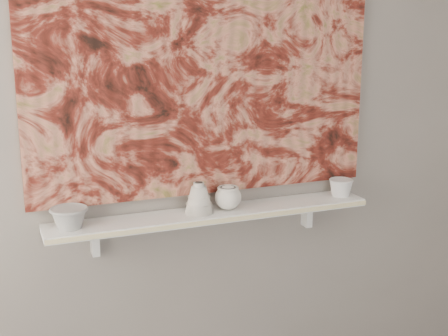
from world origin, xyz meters
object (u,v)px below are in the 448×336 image
bell_vessel (199,197)px  bowl_white (341,187)px  shelf (213,214)px  bowl_grey (69,217)px  painting (205,64)px  cup_cream (228,197)px

bell_vessel → bowl_white: bearing=0.0°
shelf → bowl_grey: (-0.59, 0.00, 0.06)m
painting → bell_vessel: bearing=-127.0°
cup_cream → bowl_white: cup_cream is taller
shelf → bowl_grey: 0.60m
bell_vessel → bowl_white: size_ratio=1.20×
bowl_grey → bell_vessel: 0.53m
cup_cream → bell_vessel: size_ratio=0.86×
shelf → bowl_grey: bearing=180.0°
painting → bell_vessel: (-0.06, -0.08, -0.54)m
bowl_grey → bell_vessel: size_ratio=1.13×
bell_vessel → cup_cream: bearing=0.0°
bell_vessel → bowl_white: (0.69, 0.00, -0.03)m
bowl_white → bell_vessel: bearing=180.0°
bowl_grey → bowl_white: size_ratio=1.36×
cup_cream → bell_vessel: (-0.13, 0.00, 0.01)m
painting → bell_vessel: size_ratio=11.40×
bowl_white → shelf: bearing=180.0°
cup_cream → bell_vessel: 0.13m
cup_cream → bell_vessel: bell_vessel is taller
painting → bowl_white: painting is taller
shelf → cup_cream: bearing=0.0°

